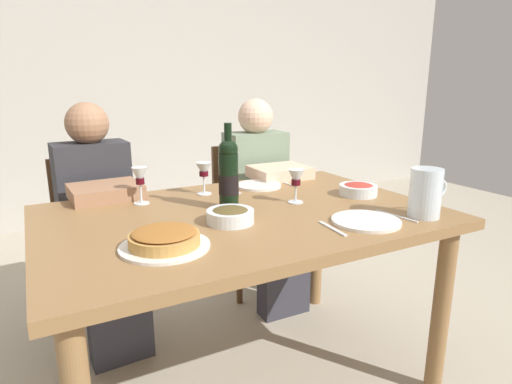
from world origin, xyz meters
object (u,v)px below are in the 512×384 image
Objects in this scene: chair_right at (247,207)px; diner_right at (265,197)px; water_pitcher at (425,196)px; dinner_plate_left_setting at (259,185)px; chair_left at (94,229)px; diner_left at (101,220)px; baked_tart at (165,239)px; olive_bowl at (230,215)px; dinner_plate_right_setting at (366,221)px; salad_bowl at (358,189)px; wine_glass_centre at (204,171)px; wine_glass_left_diner at (296,179)px; wine_glass_right_diner at (140,178)px; dining_table at (243,234)px.

diner_right reaches higher than chair_right.
water_pitcher is 0.85× the size of dinner_plate_left_setting.
diner_left is at bearing 89.45° from chair_left.
diner_right is at bearing 45.96° from baked_tart.
olive_bowl is at bearing 112.34° from diner_left.
olive_bowl reaches higher than dinner_plate_right_setting.
diner_right is at bearing 100.57° from salad_bowl.
wine_glass_centre is at bearing 125.08° from chair_left.
diner_right is (0.89, 0.00, 0.00)m from diner_left.
salad_bowl is 0.32m from wine_glass_left_diner.
chair_right reaches higher than olive_bowl.
baked_tart is at bearing -167.33° from salad_bowl.
diner_right is at bearing 32.08° from wine_glass_centre.
olive_bowl is at bearing 61.17° from chair_right.
baked_tart is 0.24× the size of diner_right.
wine_glass_right_diner reaches higher than chair_right.
chair_left is (-1.02, 0.87, -0.29)m from salad_bowl.
water_pitcher is at bearing 132.25° from diner_left.
dinner_plate_right_setting reaches higher than dining_table.
dinner_plate_right_setting is (0.71, -0.10, -0.02)m from baked_tart.
chair_right is (0.55, 0.96, -0.29)m from olive_bowl.
water_pitcher is 0.72m from olive_bowl.
chair_left reaches higher than baked_tart.
baked_tart is 1.90× the size of wine_glass_centre.
water_pitcher is at bearing 96.43° from chair_right.
baked_tart is 0.30m from olive_bowl.
wine_glass_left_diner is (0.63, 0.24, 0.07)m from baked_tart.
wine_glass_right_diner reaches higher than dinner_plate_left_setting.
water_pitcher is 1.12m from wine_glass_right_diner.
chair_right is (0.12, 1.19, -0.27)m from dinner_plate_right_setting.
baked_tart is at bearing -159.06° from wine_glass_left_diner.
diner_left reaches higher than dinner_plate_right_setting.
salad_bowl is at bearing -19.59° from wine_glass_right_diner.
dinner_plate_right_setting is at bearing 83.93° from diner_right.
dinner_plate_left_setting is 0.88× the size of dinner_plate_right_setting.
chair_right is at bearing 95.52° from water_pitcher.
dinner_plate_left_setting is at bearing 53.32° from dining_table.
dinner_plate_left_setting is 0.19× the size of diner_right.
dinner_plate_left_setting is (0.63, 0.56, -0.02)m from baked_tart.
dinner_plate_right_setting is at bearing -60.86° from wine_glass_centre.
salad_bowl is 1.09× the size of wine_glass_right_diner.
dining_table is 0.58m from salad_bowl.
diner_right reaches higher than salad_bowl.
chair_left is at bearing 128.31° from wine_glass_centre.
baked_tart is 0.68m from wine_glass_left_diner.
dining_table is 1.72× the size of chair_left.
wine_glass_centre is 0.59× the size of dinner_plate_right_setting.
dining_table is at bearing 122.06° from diner_left.
wine_glass_right_diner is 0.13× the size of diner_left.
chair_left is 0.26m from diner_left.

